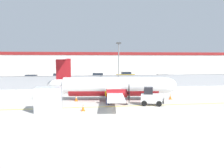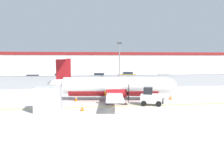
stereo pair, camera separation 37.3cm
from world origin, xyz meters
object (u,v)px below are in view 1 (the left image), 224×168
object	(u,v)px
baggage_tug	(151,97)
parked_car_4	(164,78)
ground_crew_worker	(108,96)
cargo_container	(49,99)
parked_car_0	(31,79)
traffic_cone_near_left	(52,108)
traffic_cone_near_right	(76,98)
traffic_cone_far_right	(83,108)
commuter_airplane	(116,87)
parked_car_2	(97,77)
traffic_cone_far_left	(170,97)
apron_light_pole	(119,62)
parked_car_3	(126,75)
parked_car_1	(58,77)

from	to	relation	value
baggage_tug	parked_car_4	size ratio (longest dim) A/B	0.59
ground_crew_worker	parked_car_4	size ratio (longest dim) A/B	0.39
cargo_container	parked_car_4	size ratio (longest dim) A/B	0.56
parked_car_4	parked_car_0	bearing A→B (deg)	167.25
traffic_cone_near_left	traffic_cone_near_right	xyz separation A→B (m)	(2.26, 5.41, 0.00)
baggage_tug	ground_crew_worker	size ratio (longest dim) A/B	1.50
traffic_cone_near_right	traffic_cone_far_right	distance (m)	5.48
commuter_airplane	parked_car_4	world-z (taller)	commuter_airplane
parked_car_2	parked_car_4	world-z (taller)	same
traffic_cone_far_left	parked_car_4	bearing A→B (deg)	71.58
ground_crew_worker	apron_light_pole	world-z (taller)	apron_light_pole
traffic_cone_far_left	traffic_cone_near_right	bearing A→B (deg)	177.49
traffic_cone_near_left	traffic_cone_far_left	xyz separation A→B (m)	(13.39, 4.92, 0.00)
commuter_airplane	traffic_cone_near_left	world-z (taller)	commuter_airplane
commuter_airplane	traffic_cone_near_left	distance (m)	8.77
baggage_tug	traffic_cone_near_left	xyz separation A→B (m)	(-9.96, -1.69, -0.54)
traffic_cone_far_right	parked_car_0	xyz separation A→B (m)	(-9.02, 27.42, 0.58)
ground_crew_worker	parked_car_4	world-z (taller)	same
parked_car_3	apron_light_pole	xyz separation A→B (m)	(-5.39, -19.95, 3.41)
cargo_container	parked_car_2	bearing A→B (deg)	76.47
parked_car_0	apron_light_pole	world-z (taller)	apron_light_pole
parked_car_0	parked_car_2	xyz separation A→B (m)	(13.41, 3.49, 0.00)
traffic_cone_near_right	parked_car_3	bearing A→B (deg)	67.47
traffic_cone_far_right	parked_car_1	bearing A→B (deg)	97.37
traffic_cone_near_right	parked_car_1	bearing A→B (deg)	97.69
parked_car_0	parked_car_3	distance (m)	21.59
baggage_tug	traffic_cone_near_right	xyz separation A→B (m)	(-7.70, 3.72, -0.54)
traffic_cone_near_left	parked_car_1	size ratio (longest dim) A/B	0.15
commuter_airplane	baggage_tug	size ratio (longest dim) A/B	6.28
parked_car_2	parked_car_3	distance (m)	7.83
ground_crew_worker	parked_car_2	xyz separation A→B (m)	(1.68, 28.03, -0.06)
ground_crew_worker	traffic_cone_far_right	distance (m)	4.00
parked_car_1	parked_car_2	size ratio (longest dim) A/B	0.97
parked_car_2	parked_car_4	distance (m)	14.29
parked_car_0	traffic_cone_far_right	bearing A→B (deg)	109.04
traffic_cone_far_left	parked_car_1	xyz separation A→B (m)	(-14.51, 25.50, 0.58)
traffic_cone_near_right	parked_car_2	size ratio (longest dim) A/B	0.15
parked_car_4	ground_crew_worker	bearing A→B (deg)	-129.24
apron_light_pole	traffic_cone_far_right	bearing A→B (deg)	-112.75
cargo_container	traffic_cone_near_right	size ratio (longest dim) A/B	3.81
commuter_airplane	traffic_cone_far_right	size ratio (longest dim) A/B	25.10
parked_car_2	apron_light_pole	bearing A→B (deg)	102.07
commuter_airplane	parked_car_4	size ratio (longest dim) A/B	3.70
parked_car_0	parked_car_2	bearing A→B (deg)	-164.56
parked_car_3	traffic_cone_far_right	bearing A→B (deg)	72.91
traffic_cone_near_right	parked_car_2	xyz separation A→B (m)	(4.95, 25.46, 0.58)
traffic_cone_far_left	parked_car_3	world-z (taller)	parked_car_3
baggage_tug	traffic_cone_far_right	distance (m)	7.37
traffic_cone_near_right	traffic_cone_far_left	world-z (taller)	same
cargo_container	parked_car_3	world-z (taller)	cargo_container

